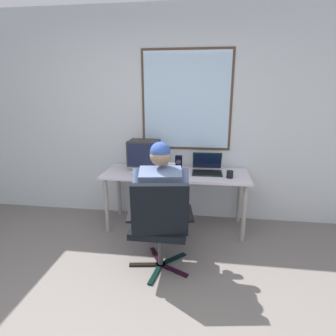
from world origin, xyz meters
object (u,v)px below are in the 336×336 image
desk (176,179)px  laptop (207,167)px  desk_speaker (179,164)px  person_seated (161,199)px  wine_glass (172,167)px  coffee_mug (230,174)px  office_chair (160,221)px  crt_monitor (144,153)px

desk → laptop: size_ratio=4.82×
laptop → desk_speaker: laptop is taller
person_seated → desk_speaker: 0.77m
desk → wine_glass: 0.23m
person_seated → laptop: bearing=59.6°
desk_speaker → coffee_mug: (0.60, -0.19, -0.05)m
desk → desk_speaker: 0.19m
coffee_mug → person_seated: bearing=-141.6°
person_seated → wine_glass: (0.04, 0.54, 0.17)m
wine_glass → desk_speaker: bearing=74.3°
laptop → desk_speaker: size_ratio=1.88×
laptop → coffee_mug: (0.26, -0.20, -0.02)m
desk → office_chair: size_ratio=1.86×
crt_monitor → wine_glass: 0.42m
office_chair → coffee_mug: office_chair is taller
person_seated → crt_monitor: 0.84m
office_chair → wine_glass: 0.85m
crt_monitor → coffee_mug: bearing=-9.2°
wine_glass → coffee_mug: size_ratio=1.85×
crt_monitor → wine_glass: (0.36, -0.19, -0.11)m
crt_monitor → coffee_mug: (1.03, -0.17, -0.18)m
office_chair → desk_speaker: bearing=86.4°
desk → person_seated: bearing=-96.1°
desk → person_seated: size_ratio=1.41×
laptop → desk_speaker: bearing=-178.1°
desk → laptop: laptop is taller
desk → coffee_mug: bearing=-11.0°
coffee_mug → office_chair: bearing=-128.9°
desk → laptop: 0.41m
desk_speaker → coffee_mug: desk_speaker is taller
person_seated → desk_speaker: bearing=82.4°
office_chair → crt_monitor: 1.13m
office_chair → desk_speaker: office_chair is taller
office_chair → wine_glass: office_chair is taller
desk → office_chair: office_chair is taller
wine_glass → crt_monitor: bearing=152.8°
office_chair → wine_glass: (0.00, 0.80, 0.28)m
person_seated → coffee_mug: bearing=38.4°
wine_glass → person_seated: bearing=-94.3°
office_chair → person_seated: bearing=97.7°
office_chair → desk_speaker: 1.06m
office_chair → laptop: laptop is taller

